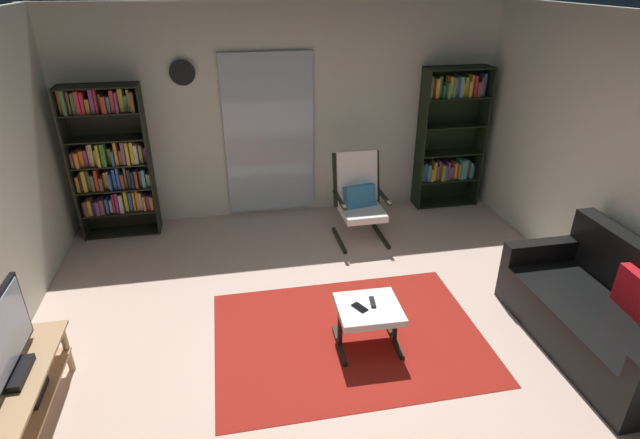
{
  "coord_description": "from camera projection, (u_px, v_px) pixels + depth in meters",
  "views": [
    {
      "loc": [
        -0.77,
        -3.17,
        2.88
      ],
      "look_at": [
        -0.01,
        0.74,
        0.89
      ],
      "focal_mm": 28.0,
      "sensor_mm": 36.0,
      "label": 1
    }
  ],
  "objects": [
    {
      "name": "bookshelf_near_tv",
      "position": [
        110.0,
        160.0,
        5.73
      ],
      "size": [
        0.87,
        0.3,
        1.79
      ],
      "color": "black",
      "rests_on": "ground"
    },
    {
      "name": "tv_stand",
      "position": [
        20.0,
        393.0,
        3.4
      ],
      "size": [
        0.42,
        1.16,
        0.45
      ],
      "color": "tan",
      "rests_on": "ground"
    },
    {
      "name": "tv_remote",
      "position": [
        372.0,
        302.0,
        4.15
      ],
      "size": [
        0.06,
        0.15,
        0.02
      ],
      "primitive_type": "cube",
      "rotation": [
        0.0,
        0.0,
        -0.13
      ],
      "color": "black",
      "rests_on": "ottoman"
    },
    {
      "name": "area_rug",
      "position": [
        349.0,
        336.0,
        4.38
      ],
      "size": [
        2.32,
        1.69,
        0.01
      ],
      "primitive_type": "cube",
      "color": "maroon",
      "rests_on": "ground"
    },
    {
      "name": "wall_clock",
      "position": [
        182.0,
        73.0,
        5.65
      ],
      "size": [
        0.29,
        0.03,
        0.29
      ],
      "color": "silver"
    },
    {
      "name": "wall_back",
      "position": [
        288.0,
        114.0,
        6.17
      ],
      "size": [
        5.6,
        0.06,
        2.6
      ],
      "primitive_type": "cube",
      "color": "silver",
      "rests_on": "ground"
    },
    {
      "name": "leather_sofa",
      "position": [
        610.0,
        316.0,
        4.13
      ],
      "size": [
        0.87,
        1.72,
        0.88
      ],
      "color": "black",
      "rests_on": "ground"
    },
    {
      "name": "television",
      "position": [
        2.0,
        346.0,
        3.21
      ],
      "size": [
        0.2,
        0.85,
        0.56
      ],
      "color": "black",
      "rests_on": "tv_stand"
    },
    {
      "name": "ground_plane",
      "position": [
        338.0,
        353.0,
        4.2
      ],
      "size": [
        7.02,
        7.02,
        0.0
      ],
      "primitive_type": "plane",
      "color": "beige"
    },
    {
      "name": "lounge_armchair",
      "position": [
        359.0,
        195.0,
        5.83
      ],
      "size": [
        0.57,
        0.66,
        1.02
      ],
      "color": "black",
      "rests_on": "ground"
    },
    {
      "name": "ottoman",
      "position": [
        369.0,
        313.0,
        4.14
      ],
      "size": [
        0.53,
        0.49,
        0.4
      ],
      "color": "white",
      "rests_on": "ground"
    },
    {
      "name": "glass_door_panel",
      "position": [
        269.0,
        136.0,
        6.18
      ],
      "size": [
        1.1,
        0.01,
        2.0
      ],
      "primitive_type": "cube",
      "color": "silver"
    },
    {
      "name": "bookshelf_near_sofa",
      "position": [
        450.0,
        134.0,
        6.49
      ],
      "size": [
        0.84,
        0.3,
        1.83
      ],
      "color": "black",
      "rests_on": "ground"
    },
    {
      "name": "cell_phone",
      "position": [
        360.0,
        307.0,
        4.09
      ],
      "size": [
        0.13,
        0.16,
        0.01
      ],
      "primitive_type": "cube",
      "rotation": [
        0.0,
        0.0,
        0.49
      ],
      "color": "black",
      "rests_on": "ottoman"
    }
  ]
}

